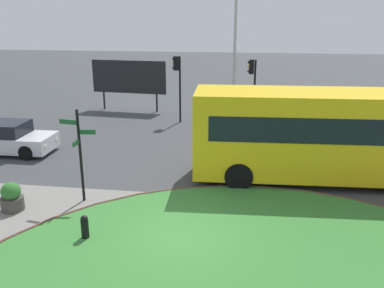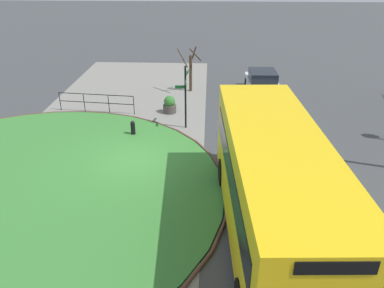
# 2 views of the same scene
# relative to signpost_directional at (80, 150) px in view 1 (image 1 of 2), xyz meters

# --- Properties ---
(ground) EXTENTS (120.00, 120.00, 0.00)m
(ground) POSITION_rel_signpost_directional_xyz_m (3.63, -1.90, -1.79)
(ground) COLOR #3D3F42
(sidewalk_paving) EXTENTS (32.00, 8.86, 0.02)m
(sidewalk_paving) POSITION_rel_signpost_directional_xyz_m (3.63, -3.47, -1.78)
(sidewalk_paving) COLOR gray
(sidewalk_paving) RESTS_ON ground
(signpost_directional) EXTENTS (1.20, 0.62, 3.13)m
(signpost_directional) POSITION_rel_signpost_directional_xyz_m (0.00, 0.00, 0.00)
(signpost_directional) COLOR black
(signpost_directional) RESTS_ON ground
(bollard_foreground) EXTENTS (0.21, 0.21, 0.76)m
(bollard_foreground) POSITION_rel_signpost_directional_xyz_m (1.05, -2.41, -1.40)
(bollard_foreground) COLOR black
(bollard_foreground) RESTS_ON ground
(bus_yellow) EXTENTS (9.16, 2.99, 3.34)m
(bus_yellow) POSITION_rel_signpost_directional_xyz_m (7.90, 3.01, -0.00)
(bus_yellow) COLOR yellow
(bus_yellow) RESTS_ON ground
(car_far_lane) EXTENTS (3.97, 1.90, 1.41)m
(car_far_lane) POSITION_rel_signpost_directional_xyz_m (-5.28, 4.37, -1.13)
(car_far_lane) COLOR silver
(car_far_lane) RESTS_ON ground
(traffic_light_near) EXTENTS (0.49, 0.29, 3.75)m
(traffic_light_near) POSITION_rel_signpost_directional_xyz_m (1.24, 10.99, 0.96)
(traffic_light_near) COLOR black
(traffic_light_near) RESTS_ON ground
(traffic_light_far) EXTENTS (0.49, 0.27, 3.59)m
(traffic_light_far) POSITION_rel_signpost_directional_xyz_m (5.41, 11.26, 0.85)
(traffic_light_far) COLOR black
(traffic_light_far) RESTS_ON ground
(lamppost_tall) EXTENTS (0.32, 0.32, 7.51)m
(lamppost_tall) POSITION_rel_signpost_directional_xyz_m (4.38, 11.43, 2.26)
(lamppost_tall) COLOR #B7B7BC
(lamppost_tall) RESTS_ON ground
(billboard_left) EXTENTS (4.93, 0.57, 3.20)m
(billboard_left) POSITION_rel_signpost_directional_xyz_m (-2.38, 13.60, 0.33)
(billboard_left) COLOR black
(billboard_left) RESTS_ON ground
(planter_near_signpost) EXTENTS (0.71, 0.71, 0.95)m
(planter_near_signpost) POSITION_rel_signpost_directional_xyz_m (-1.95, -0.98, -1.35)
(planter_near_signpost) COLOR #47423D
(planter_near_signpost) RESTS_ON ground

